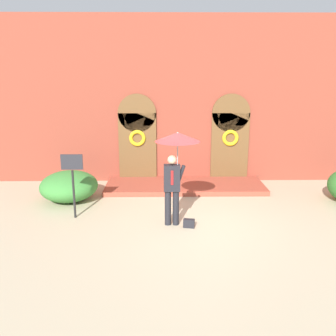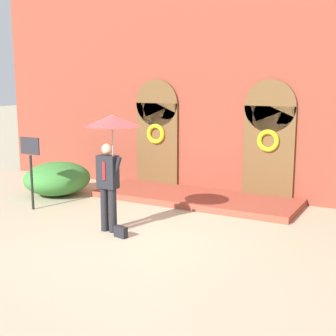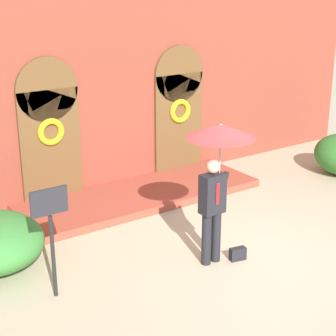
# 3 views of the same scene
# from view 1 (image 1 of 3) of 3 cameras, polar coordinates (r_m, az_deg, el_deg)

# --- Properties ---
(ground_plane) EXTENTS (80.00, 80.00, 0.00)m
(ground_plane) POSITION_cam_1_polar(r_m,az_deg,el_deg) (9.63, 3.64, -8.57)
(ground_plane) COLOR tan
(building_facade) EXTENTS (14.00, 2.30, 5.60)m
(building_facade) POSITION_cam_1_polar(r_m,az_deg,el_deg) (13.05, 2.42, 9.70)
(building_facade) COLOR brown
(building_facade) RESTS_ON ground
(person_with_umbrella) EXTENTS (1.10, 1.10, 2.36)m
(person_with_umbrella) POSITION_cam_1_polar(r_m,az_deg,el_deg) (9.04, 1.25, 2.65)
(person_with_umbrella) COLOR black
(person_with_umbrella) RESTS_ON ground
(handbag) EXTENTS (0.30, 0.18, 0.22)m
(handbag) POSITION_cam_1_polar(r_m,az_deg,el_deg) (9.40, 3.21, -8.42)
(handbag) COLOR black
(handbag) RESTS_ON ground
(sign_post) EXTENTS (0.56, 0.06, 1.72)m
(sign_post) POSITION_cam_1_polar(r_m,az_deg,el_deg) (9.97, -14.33, -1.10)
(sign_post) COLOR black
(sign_post) RESTS_ON ground
(shrub_left) EXTENTS (1.71, 1.82, 0.87)m
(shrub_left) POSITION_cam_1_polar(r_m,az_deg,el_deg) (11.61, -14.85, -2.67)
(shrub_left) COLOR #387A33
(shrub_left) RESTS_ON ground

